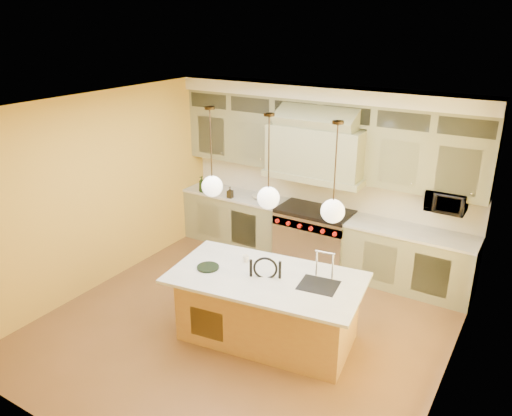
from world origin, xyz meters
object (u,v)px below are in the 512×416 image
Objects in this scene: range at (314,236)px; counter_stool at (264,301)px; kitchen_island at (268,306)px; microwave at (446,201)px.

counter_stool is (0.46, -2.41, 0.19)m from range.
counter_stool reaches higher than range.
microwave reaches higher than kitchen_island.
range is 2.18m from microwave.
kitchen_island is 0.29m from counter_stool.
range is at bearing -176.88° from microwave.
counter_stool is at bearing -120.51° from microwave.
microwave is at bearing 35.77° from counter_stool.
counter_stool is at bearing -79.11° from range.
range is 2.21× the size of microwave.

